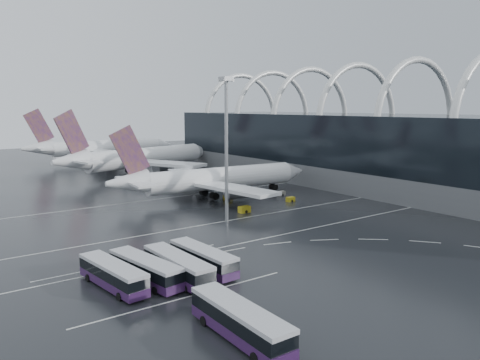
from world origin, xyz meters
TOP-DOWN VIEW (x-y plane):
  - ground at (0.00, 0.00)m, footprint 420.00×420.00m
  - terminal at (61.56, 19.84)m, footprint 42.00×160.00m
  - lane_marking_near at (0.00, -2.00)m, footprint 120.00×0.25m
  - lane_marking_mid at (0.00, 12.00)m, footprint 120.00×0.25m
  - lane_marking_far at (0.00, 40.00)m, footprint 120.00×0.25m
  - bus_bay_line_south at (-24.00, -16.00)m, footprint 28.00×0.25m
  - bus_bay_line_north at (-24.00, 0.00)m, footprint 28.00×0.25m
  - airliner_main at (11.30, 33.56)m, footprint 54.22×47.42m
  - airliner_gate_b at (12.96, 81.24)m, footprint 61.56×54.52m
  - airliner_gate_c at (15.32, 124.23)m, footprint 60.64×55.89m
  - bus_row_near_a at (-29.99, -8.04)m, footprint 4.39×13.09m
  - bus_row_near_b at (-25.93, -8.74)m, footprint 4.81×13.32m
  - bus_row_near_c at (-22.16, -10.44)m, footprint 3.49×13.55m
  - bus_row_near_d at (-17.64, -9.26)m, footprint 3.53×12.91m
  - bus_row_far_b at (-24.82, -27.84)m, footprint 3.46×13.73m
  - floodlight_mast at (0.41, 11.30)m, footprint 2.13×2.13m
  - gse_cart_belly_a at (23.81, 18.73)m, footprint 2.03×1.20m
  - gse_cart_belly_b at (22.90, 34.16)m, footprint 2.03×1.20m
  - gse_cart_belly_c at (8.11, 15.92)m, footprint 2.49×1.47m
  - gse_cart_belly_d at (26.96, 25.69)m, footprint 2.08×1.23m
  - gse_cart_belly_e at (13.02, 29.27)m, footprint 2.07×1.22m

SIDE VIEW (x-z plane):
  - ground at x=0.00m, z-range 0.00..0.00m
  - lane_marking_near at x=0.00m, z-range 0.00..0.01m
  - lane_marking_mid at x=0.00m, z-range 0.00..0.01m
  - lane_marking_far at x=0.00m, z-range 0.00..0.01m
  - bus_bay_line_south at x=-24.00m, z-range 0.00..0.01m
  - bus_bay_line_north at x=-24.00m, z-range 0.00..0.01m
  - gse_cart_belly_a at x=23.81m, z-range 0.00..1.10m
  - gse_cart_belly_b at x=22.90m, z-range 0.00..1.11m
  - gse_cart_belly_e at x=13.02m, z-range 0.00..1.13m
  - gse_cart_belly_d at x=26.96m, z-range 0.00..1.14m
  - gse_cart_belly_c at x=8.11m, z-range 0.00..1.36m
  - bus_row_near_d at x=-17.64m, z-range 0.16..3.30m
  - bus_row_near_a at x=-29.99m, z-range 0.16..3.32m
  - bus_row_near_b at x=-25.93m, z-range 0.16..3.37m
  - bus_row_near_c at x=-22.16m, z-range 0.16..3.48m
  - bus_row_far_b at x=-24.82m, z-range 0.17..3.53m
  - airliner_main at x=11.30m, z-range -4.58..13.77m
  - airliner_gate_b at x=12.96m, z-range -5.39..16.18m
  - airliner_gate_c at x=15.32m, z-range -5.40..16.21m
  - terminal at x=61.56m, z-range -6.58..28.32m
  - floodlight_mast at x=0.41m, z-range 3.59..31.41m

